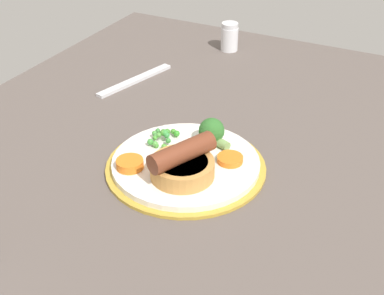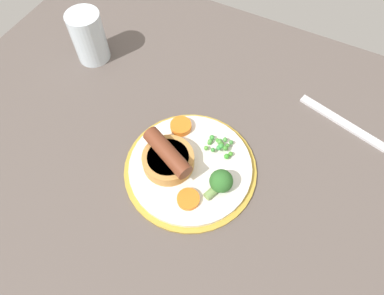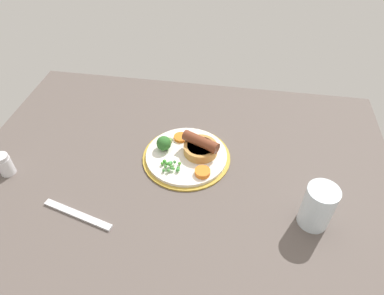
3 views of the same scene
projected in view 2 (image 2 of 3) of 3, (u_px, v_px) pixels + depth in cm
name	position (u px, v px, depth cm)	size (l,w,h in cm)	color
dining_table	(206.00, 158.00, 63.60)	(110.00, 80.00, 3.00)	#564C47
dinner_plate	(190.00, 168.00, 60.17)	(23.38, 23.38, 1.40)	#B79333
sausage_pudding	(168.00, 158.00, 57.95)	(10.23, 8.94, 5.29)	#BC8442
pea_pile	(220.00, 145.00, 60.49)	(5.29, 3.84, 1.88)	#3B862D
broccoli_floret_near	(221.00, 182.00, 55.80)	(3.94, 5.39, 3.94)	#2D6628
carrot_slice_1	(188.00, 199.00, 55.81)	(3.77, 3.77, 0.86)	orange
carrot_slice_2	(181.00, 126.00, 62.95)	(3.91, 3.91, 1.25)	orange
fork	(342.00, 122.00, 65.50)	(18.00, 1.60, 0.60)	silver
drinking_glass	(89.00, 37.00, 70.23)	(6.85, 6.85, 10.81)	silver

